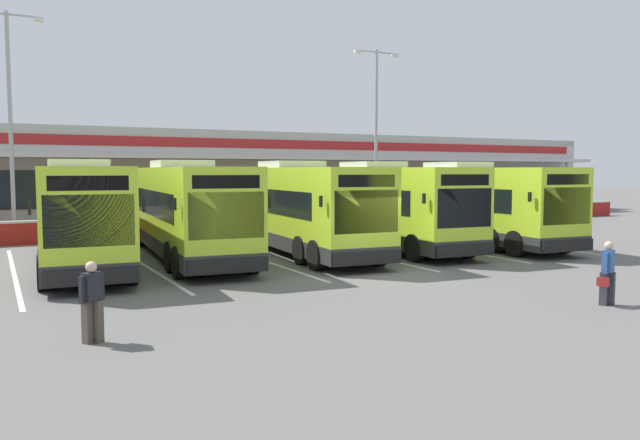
% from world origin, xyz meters
% --- Properties ---
extents(ground_plane, '(200.00, 200.00, 0.00)m').
position_xyz_m(ground_plane, '(0.00, 0.00, 0.00)').
color(ground_plane, '#605E5B').
extents(terminal_building, '(70.00, 13.00, 6.00)m').
position_xyz_m(terminal_building, '(-0.00, 26.91, 3.01)').
color(terminal_building, '#B7B7B2').
rests_on(terminal_building, ground).
extents(red_barrier_wall, '(60.00, 0.40, 1.10)m').
position_xyz_m(red_barrier_wall, '(0.00, 14.50, 0.56)').
color(red_barrier_wall, maroon).
rests_on(red_barrier_wall, ground).
extents(coach_bus_leftmost, '(3.72, 12.31, 3.78)m').
position_xyz_m(coach_bus_leftmost, '(-8.29, 6.63, 1.79)').
color(coach_bus_leftmost, '#B7DB2D').
rests_on(coach_bus_leftmost, ground).
extents(coach_bus_left_centre, '(3.72, 12.31, 3.78)m').
position_xyz_m(coach_bus_left_centre, '(-4.41, 6.78, 1.79)').
color(coach_bus_left_centre, '#B7DB2D').
rests_on(coach_bus_left_centre, ground).
extents(coach_bus_centre, '(3.72, 12.31, 3.78)m').
position_xyz_m(coach_bus_centre, '(0.17, 6.28, 1.79)').
color(coach_bus_centre, '#B7DB2D').
rests_on(coach_bus_centre, ground).
extents(coach_bus_right_centre, '(3.72, 12.31, 3.78)m').
position_xyz_m(coach_bus_right_centre, '(4.31, 6.34, 1.79)').
color(coach_bus_right_centre, '#B7DB2D').
rests_on(coach_bus_right_centre, ground).
extents(coach_bus_rightmost, '(3.72, 12.31, 3.78)m').
position_xyz_m(coach_bus_rightmost, '(8.60, 5.55, 1.79)').
color(coach_bus_rightmost, '#B7DB2D').
rests_on(coach_bus_rightmost, ground).
extents(bay_stripe_far_west, '(0.14, 13.00, 0.01)m').
position_xyz_m(bay_stripe_far_west, '(-10.50, 6.00, 0.00)').
color(bay_stripe_far_west, silver).
rests_on(bay_stripe_far_west, ground).
extents(bay_stripe_west, '(0.14, 13.00, 0.01)m').
position_xyz_m(bay_stripe_west, '(-6.30, 6.00, 0.00)').
color(bay_stripe_west, silver).
rests_on(bay_stripe_west, ground).
extents(bay_stripe_mid_west, '(0.14, 13.00, 0.01)m').
position_xyz_m(bay_stripe_mid_west, '(-2.10, 6.00, 0.00)').
color(bay_stripe_mid_west, silver).
rests_on(bay_stripe_mid_west, ground).
extents(bay_stripe_centre, '(0.14, 13.00, 0.01)m').
position_xyz_m(bay_stripe_centre, '(2.10, 6.00, 0.00)').
color(bay_stripe_centre, silver).
rests_on(bay_stripe_centre, ground).
extents(bay_stripe_mid_east, '(0.14, 13.00, 0.01)m').
position_xyz_m(bay_stripe_mid_east, '(6.30, 6.00, 0.00)').
color(bay_stripe_mid_east, silver).
rests_on(bay_stripe_mid_east, ground).
extents(bay_stripe_east, '(0.14, 13.00, 0.01)m').
position_xyz_m(bay_stripe_east, '(10.50, 6.00, 0.00)').
color(bay_stripe_east, silver).
rests_on(bay_stripe_east, ground).
extents(pedestrian_with_handbag, '(0.65, 0.40, 1.62)m').
position_xyz_m(pedestrian_with_handbag, '(2.54, -6.53, 0.86)').
color(pedestrian_with_handbag, '#33333D').
rests_on(pedestrian_with_handbag, ground).
extents(pedestrian_in_dark_coat, '(0.51, 0.36, 1.62)m').
position_xyz_m(pedestrian_in_dark_coat, '(-9.40, -4.13, 0.87)').
color(pedestrian_in_dark_coat, '#4C4238').
rests_on(pedestrian_in_dark_coat, ground).
extents(lamp_post_west, '(3.24, 0.28, 11.00)m').
position_xyz_m(lamp_post_west, '(-10.12, 17.14, 6.29)').
color(lamp_post_west, '#9E9EA3').
rests_on(lamp_post_west, ground).
extents(lamp_post_centre, '(3.24, 0.28, 11.00)m').
position_xyz_m(lamp_post_centre, '(10.83, 16.98, 6.29)').
color(lamp_post_centre, '#9E9EA3').
rests_on(lamp_post_centre, ground).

